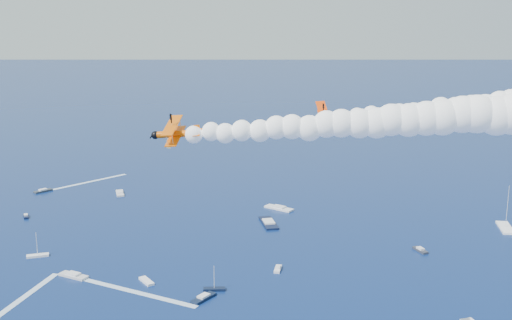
{
  "coord_description": "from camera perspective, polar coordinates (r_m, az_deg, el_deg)",
  "views": [
    {
      "loc": [
        -5.43,
        -84.07,
        76.03
      ],
      "look_at": [
        1.64,
        23.95,
        50.61
      ],
      "focal_mm": 45.06,
      "sensor_mm": 36.0,
      "label": 1
    }
  ],
  "objects": [
    {
      "name": "smoke_trail_lead",
      "position": [
        125.64,
        20.73,
        4.64
      ],
      "size": [
        64.18,
        9.15,
        11.69
      ],
      "primitive_type": null,
      "rotation": [
        0.0,
        0.0,
        3.12
      ],
      "color": "white"
    },
    {
      "name": "biplane_lead",
      "position": [
        117.18,
        6.26,
        3.66
      ],
      "size": [
        7.78,
        9.64,
        8.07
      ],
      "primitive_type": null,
      "rotation": [
        -0.36,
        0.07,
        3.12
      ],
      "color": "#E73B04"
    },
    {
      "name": "spectator_boats",
      "position": [
        203.67,
        -2.31,
        -8.61
      ],
      "size": [
        238.02,
        183.06,
        0.7
      ],
      "color": "#2B323A",
      "rests_on": "ground"
    },
    {
      "name": "boat_wakes",
      "position": [
        222.17,
        -15.01,
        -7.26
      ],
      "size": [
        66.65,
        154.76,
        0.04
      ],
      "color": "white",
      "rests_on": "ground"
    },
    {
      "name": "biplane_trail",
      "position": [
        104.25,
        -7.03,
        2.31
      ],
      "size": [
        9.84,
        11.13,
        7.7
      ],
      "primitive_type": null,
      "rotation": [
        -0.19,
        0.07,
        2.99
      ],
      "color": "#E95D04"
    },
    {
      "name": "smoke_trail_trail",
      "position": [
        102.02,
        10.6,
        3.33
      ],
      "size": [
        65.02,
        25.16,
        11.69
      ],
      "primitive_type": null,
      "rotation": [
        0.0,
        0.0,
        2.99
      ],
      "color": "white"
    }
  ]
}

